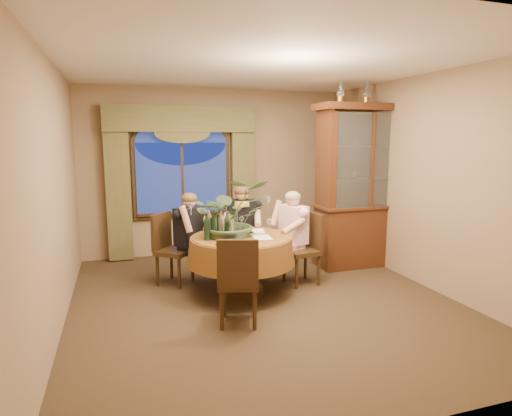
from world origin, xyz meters
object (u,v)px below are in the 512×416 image
object	(u,v)px
person_scarf	(242,230)
olive_bowl	(247,234)
chair_back	(175,249)
dining_table	(241,265)
wine_bottle_0	(213,225)
wine_bottle_1	(207,227)
wine_bottle_5	(209,223)
chair_right	(302,249)
oil_lamp_left	(341,91)
wine_bottle_2	(227,226)
centerpiece_plant	(231,187)
stoneware_vase	(230,224)
chair_back_right	(244,241)
oil_lamp_right	(391,93)
person_back	(189,238)
oil_lamp_center	(367,92)
wine_bottle_4	(219,222)
chair_front_left	(239,280)
wine_bottle_3	(221,224)
person_pink	(293,236)

from	to	relation	value
person_scarf	olive_bowl	distance (m)	0.86
chair_back	person_scarf	distance (m)	1.04
dining_table	wine_bottle_0	distance (m)	0.65
wine_bottle_1	wine_bottle_5	world-z (taller)	same
dining_table	chair_right	size ratio (longest dim) A/B	1.42
oil_lamp_left	wine_bottle_1	xyz separation A→B (m)	(-2.16, -0.74, -1.73)
wine_bottle_2	wine_bottle_5	distance (m)	0.27
chair_back	centerpiece_plant	bearing A→B (deg)	90.67
dining_table	centerpiece_plant	xyz separation A→B (m)	(-0.10, 0.10, 0.99)
dining_table	stoneware_vase	distance (m)	0.53
wine_bottle_2	oil_lamp_left	bearing A→B (deg)	21.38
olive_bowl	wine_bottle_0	size ratio (longest dim) A/B	0.48
dining_table	chair_back_right	world-z (taller)	chair_back_right
centerpiece_plant	olive_bowl	size ratio (longest dim) A/B	6.75
oil_lamp_right	person_back	size ratio (longest dim) A/B	0.27
stoneware_vase	wine_bottle_2	bearing A→B (deg)	-113.10
oil_lamp_right	stoneware_vase	world-z (taller)	oil_lamp_right
oil_lamp_left	centerpiece_plant	distance (m)	2.29
dining_table	oil_lamp_center	world-z (taller)	oil_lamp_center
wine_bottle_1	wine_bottle_2	xyz separation A→B (m)	(0.25, -0.01, 0.00)
oil_lamp_center	chair_back_right	bearing A→B (deg)	174.84
chair_back_right	wine_bottle_4	bearing A→B (deg)	70.88
stoneware_vase	chair_right	bearing A→B (deg)	-2.53
chair_front_left	wine_bottle_3	world-z (taller)	wine_bottle_3
oil_lamp_right	wine_bottle_5	world-z (taller)	oil_lamp_right
chair_right	wine_bottle_3	size ratio (longest dim) A/B	2.91
centerpiece_plant	wine_bottle_1	bearing A→B (deg)	-152.49
stoneware_vase	oil_lamp_center	bearing A→B (deg)	12.82
chair_front_left	wine_bottle_2	xyz separation A→B (m)	(0.07, 0.78, 0.44)
oil_lamp_left	chair_front_left	bearing A→B (deg)	-142.44
oil_lamp_right	stoneware_vase	xyz separation A→B (m)	(-2.67, -0.51, -1.77)
person_back	wine_bottle_3	world-z (taller)	person_back
chair_back_right	wine_bottle_0	xyz separation A→B (m)	(-0.64, -0.85, 0.44)
dining_table	wine_bottle_4	world-z (taller)	wine_bottle_4
stoneware_vase	wine_bottle_2	xyz separation A→B (m)	(-0.10, -0.24, 0.04)
chair_front_left	stoneware_vase	bearing A→B (deg)	97.76
wine_bottle_2	chair_back	bearing A→B (deg)	127.91
chair_back	wine_bottle_1	size ratio (longest dim) A/B	2.91
chair_back_right	person_pink	distance (m)	0.80
oil_lamp_right	centerpiece_plant	size ratio (longest dim) A/B	0.32
oil_lamp_left	centerpiece_plant	xyz separation A→B (m)	(-1.82, -0.56, -1.28)
wine_bottle_4	wine_bottle_1	bearing A→B (deg)	-131.19
oil_lamp_left	wine_bottle_3	bearing A→B (deg)	-161.87
chair_front_left	stoneware_vase	distance (m)	1.11
chair_back	olive_bowl	world-z (taller)	chair_back
olive_bowl	wine_bottle_3	world-z (taller)	wine_bottle_3
stoneware_vase	wine_bottle_3	distance (m)	0.20
person_back	olive_bowl	size ratio (longest dim) A/B	7.96
person_scarf	centerpiece_plant	bearing A→B (deg)	80.66
wine_bottle_3	chair_back_right	bearing A→B (deg)	57.03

